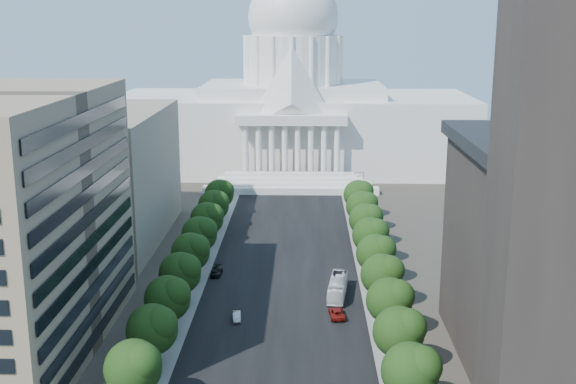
# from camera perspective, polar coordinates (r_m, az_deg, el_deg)

# --- Properties ---
(road_asphalt) EXTENTS (30.00, 260.00, 0.01)m
(road_asphalt) POSITION_cam_1_polar(r_m,az_deg,el_deg) (159.60, -0.22, -4.88)
(road_asphalt) COLOR black
(road_asphalt) RESTS_ON ground
(sidewalk_left) EXTENTS (8.00, 260.00, 0.02)m
(sidewalk_left) POSITION_cam_1_polar(r_m,az_deg,el_deg) (161.24, -7.01, -4.80)
(sidewalk_left) COLOR gray
(sidewalk_left) RESTS_ON ground
(sidewalk_right) EXTENTS (8.00, 260.00, 0.02)m
(sidewalk_right) POSITION_cam_1_polar(r_m,az_deg,el_deg) (160.22, 6.61, -4.90)
(sidewalk_right) COLOR gray
(sidewalk_right) RESTS_ON ground
(capitol) EXTENTS (120.00, 56.00, 73.00)m
(capitol) POSITION_cam_1_polar(r_m,az_deg,el_deg) (248.16, 0.40, 6.50)
(capitol) COLOR white
(capitol) RESTS_ON ground
(office_block_left_far) EXTENTS (38.00, 52.00, 30.00)m
(office_block_left_far) POSITION_cam_1_polar(r_m,az_deg,el_deg) (173.29, -16.21, 1.19)
(office_block_left_far) COLOR gray
(office_block_left_far) RESTS_ON ground
(tree_l_b) EXTENTS (7.79, 7.60, 9.97)m
(tree_l_b) POSITION_cam_1_polar(r_m,az_deg,el_deg) (98.34, -11.99, -13.35)
(tree_l_b) COLOR #33261C
(tree_l_b) RESTS_ON ground
(tree_l_c) EXTENTS (7.79, 7.60, 9.97)m
(tree_l_c) POSITION_cam_1_polar(r_m,az_deg,el_deg) (108.90, -10.54, -10.53)
(tree_l_c) COLOR #33261C
(tree_l_c) RESTS_ON ground
(tree_l_d) EXTENTS (7.79, 7.60, 9.97)m
(tree_l_d) POSITION_cam_1_polar(r_m,az_deg,el_deg) (119.73, -9.37, -8.21)
(tree_l_d) COLOR #33261C
(tree_l_d) RESTS_ON ground
(tree_l_e) EXTENTS (7.79, 7.60, 9.97)m
(tree_l_e) POSITION_cam_1_polar(r_m,az_deg,el_deg) (130.76, -8.41, -6.27)
(tree_l_e) COLOR #33261C
(tree_l_e) RESTS_ON ground
(tree_l_f) EXTENTS (7.79, 7.60, 9.97)m
(tree_l_f) POSITION_cam_1_polar(r_m,az_deg,el_deg) (141.95, -7.60, -4.64)
(tree_l_f) COLOR #33261C
(tree_l_f) RESTS_ON ground
(tree_l_g) EXTENTS (7.79, 7.60, 9.97)m
(tree_l_g) POSITION_cam_1_polar(r_m,az_deg,el_deg) (153.27, -6.91, -3.24)
(tree_l_g) COLOR #33261C
(tree_l_g) RESTS_ON ground
(tree_l_h) EXTENTS (7.79, 7.60, 9.97)m
(tree_l_h) POSITION_cam_1_polar(r_m,az_deg,el_deg) (164.68, -6.32, -2.04)
(tree_l_h) COLOR #33261C
(tree_l_h) RESTS_ON ground
(tree_l_i) EXTENTS (7.79, 7.60, 9.97)m
(tree_l_i) POSITION_cam_1_polar(r_m,az_deg,el_deg) (176.17, -5.81, -0.99)
(tree_l_i) COLOR #33261C
(tree_l_i) RESTS_ON ground
(tree_l_j) EXTENTS (7.79, 7.60, 9.97)m
(tree_l_j) POSITION_cam_1_polar(r_m,az_deg,el_deg) (187.72, -5.36, -0.07)
(tree_l_j) COLOR #33261C
(tree_l_j) RESTS_ON ground
(tree_r_b) EXTENTS (7.79, 7.60, 9.97)m
(tree_r_b) POSITION_cam_1_polar(r_m,az_deg,el_deg) (96.88, 9.86, -13.68)
(tree_r_b) COLOR #33261C
(tree_r_b) RESTS_ON ground
(tree_r_c) EXTENTS (7.79, 7.60, 9.97)m
(tree_r_c) POSITION_cam_1_polar(r_m,az_deg,el_deg) (107.58, 8.93, -10.77)
(tree_r_c) COLOR #33261C
(tree_r_c) RESTS_ON ground
(tree_r_d) EXTENTS (7.79, 7.60, 9.97)m
(tree_r_d) POSITION_cam_1_polar(r_m,az_deg,el_deg) (118.53, 8.19, -8.39)
(tree_r_d) COLOR #33261C
(tree_r_d) RESTS_ON ground
(tree_r_e) EXTENTS (7.79, 7.60, 9.97)m
(tree_r_e) POSITION_cam_1_polar(r_m,az_deg,el_deg) (129.67, 7.58, -6.41)
(tree_r_e) COLOR #33261C
(tree_r_e) RESTS_ON ground
(tree_r_f) EXTENTS (7.79, 7.60, 9.97)m
(tree_r_f) POSITION_cam_1_polar(r_m,az_deg,el_deg) (140.95, 7.07, -4.75)
(tree_r_f) COLOR #33261C
(tree_r_f) RESTS_ON ground
(tree_r_g) EXTENTS (7.79, 7.60, 9.97)m
(tree_r_g) POSITION_cam_1_polar(r_m,az_deg,el_deg) (152.34, 6.64, -3.34)
(tree_r_g) COLOR #33261C
(tree_r_g) RESTS_ON ground
(tree_r_h) EXTENTS (7.79, 7.60, 9.97)m
(tree_r_h) POSITION_cam_1_polar(r_m,az_deg,el_deg) (163.81, 6.27, -2.12)
(tree_r_h) COLOR #33261C
(tree_r_h) RESTS_ON ground
(tree_r_i) EXTENTS (7.79, 7.60, 9.97)m
(tree_r_i) POSITION_cam_1_polar(r_m,az_deg,el_deg) (175.36, 5.94, -1.06)
(tree_r_i) COLOR #33261C
(tree_r_i) RESTS_ON ground
(tree_r_j) EXTENTS (7.79, 7.60, 9.97)m
(tree_r_j) POSITION_cam_1_polar(r_m,az_deg,el_deg) (186.96, 5.66, -0.14)
(tree_r_j) COLOR #33261C
(tree_r_j) RESTS_ON ground
(streetlight_b) EXTENTS (2.61, 0.44, 9.00)m
(streetlight_b) POSITION_cam_1_polar(r_m,az_deg,el_deg) (107.33, 9.82, -11.24)
(streetlight_b) COLOR gray
(streetlight_b) RESTS_ON ground
(streetlight_c) EXTENTS (2.61, 0.44, 9.00)m
(streetlight_c) POSITION_cam_1_polar(r_m,az_deg,el_deg) (130.24, 8.25, -6.64)
(streetlight_c) COLOR gray
(streetlight_c) RESTS_ON ground
(streetlight_d) EXTENTS (2.61, 0.44, 9.00)m
(streetlight_d) POSITION_cam_1_polar(r_m,az_deg,el_deg) (153.81, 7.17, -3.43)
(streetlight_d) COLOR gray
(streetlight_d) RESTS_ON ground
(streetlight_e) EXTENTS (2.61, 0.44, 9.00)m
(streetlight_e) POSITION_cam_1_polar(r_m,az_deg,el_deg) (177.76, 6.39, -1.08)
(streetlight_e) COLOR gray
(streetlight_e) RESTS_ON ground
(streetlight_f) EXTENTS (2.61, 0.44, 9.00)m
(streetlight_f) POSITION_cam_1_polar(r_m,az_deg,el_deg) (201.97, 5.79, 0.71)
(streetlight_f) COLOR gray
(streetlight_f) RESTS_ON ground
(car_silver) EXTENTS (1.87, 4.08, 1.30)m
(car_silver) POSITION_cam_1_polar(r_m,az_deg,el_deg) (125.93, -4.08, -9.79)
(car_silver) COLOR #AFB0B7
(car_silver) RESTS_ON ground
(car_red) EXTENTS (3.00, 5.64, 1.51)m
(car_red) POSITION_cam_1_polar(r_m,az_deg,el_deg) (126.95, 3.88, -9.53)
(car_red) COLOR maroon
(car_red) RESTS_ON ground
(car_dark_b) EXTENTS (2.20, 5.15, 1.48)m
(car_dark_b) POSITION_cam_1_polar(r_m,az_deg,el_deg) (147.15, -5.67, -6.27)
(car_dark_b) COLOR black
(car_dark_b) RESTS_ON ground
(city_bus) EXTENTS (4.47, 12.77, 3.48)m
(city_bus) POSITION_cam_1_polar(r_m,az_deg,el_deg) (135.83, 3.95, -7.51)
(city_bus) COLOR silver
(city_bus) RESTS_ON ground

